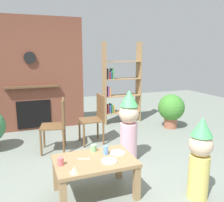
{
  "coord_description": "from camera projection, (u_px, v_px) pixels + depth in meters",
  "views": [
    {
      "loc": [
        -1.04,
        -2.72,
        1.64
      ],
      "look_at": [
        0.15,
        0.4,
        0.97
      ],
      "focal_mm": 38.01,
      "sensor_mm": 36.0,
      "label": 1
    }
  ],
  "objects": [
    {
      "name": "child_in_pink",
      "position": [
        129.0,
        124.0,
        3.62
      ],
      "size": [
        0.31,
        0.31,
        1.11
      ],
      "rotation": [
        0.0,
        0.0,
        -2.39
      ],
      "color": "#EAB2C6",
      "rests_on": "ground_plane"
    },
    {
      "name": "birthday_cake_slice",
      "position": [
        74.0,
        170.0,
        2.41
      ],
      "size": [
        0.1,
        0.1,
        0.07
      ],
      "primitive_type": "cone",
      "color": "#EAC68C",
      "rests_on": "coffee_table"
    },
    {
      "name": "brick_fireplace_feature",
      "position": [
        31.0,
        75.0,
        5.03
      ],
      "size": [
        2.2,
        0.28,
        2.4
      ],
      "color": "brown",
      "rests_on": "ground_plane"
    },
    {
      "name": "dining_chair_middle",
      "position": [
        96.0,
        116.0,
        4.36
      ],
      "size": [
        0.41,
        0.41,
        0.9
      ],
      "rotation": [
        0.0,
        0.0,
        3.13
      ],
      "color": "brown",
      "rests_on": "ground_plane"
    },
    {
      "name": "dining_chair_left",
      "position": [
        58.0,
        122.0,
        3.97
      ],
      "size": [
        0.48,
        0.48,
        0.9
      ],
      "rotation": [
        0.0,
        0.0,
        2.93
      ],
      "color": "brown",
      "rests_on": "ground_plane"
    },
    {
      "name": "paper_cup_near_right",
      "position": [
        61.0,
        161.0,
        2.57
      ],
      "size": [
        0.07,
        0.07,
        0.09
      ],
      "primitive_type": "cylinder",
      "color": "#E5666B",
      "rests_on": "coffee_table"
    },
    {
      "name": "bookshelf",
      "position": [
        119.0,
        86.0,
        5.58
      ],
      "size": [
        0.9,
        0.28,
        1.9
      ],
      "color": "#9E7A51",
      "rests_on": "ground_plane"
    },
    {
      "name": "child_with_cone_hat",
      "position": [
        200.0,
        156.0,
        2.65
      ],
      "size": [
        0.27,
        0.27,
        0.96
      ],
      "rotation": [
        0.0,
        0.0,
        2.73
      ],
      "color": "#E0CC66",
      "rests_on": "ground_plane"
    },
    {
      "name": "ground_plane",
      "position": [
        112.0,
        178.0,
        3.18
      ],
      "size": [
        12.0,
        12.0,
        0.0
      ],
      "primitive_type": "plane",
      "color": "gray"
    },
    {
      "name": "paper_plate_rear",
      "position": [
        109.0,
        161.0,
        2.67
      ],
      "size": [
        0.18,
        0.18,
        0.01
      ],
      "primitive_type": "cylinder",
      "color": "white",
      "rests_on": "coffee_table"
    },
    {
      "name": "paper_cup_center",
      "position": [
        93.0,
        148.0,
        2.94
      ],
      "size": [
        0.07,
        0.07,
        0.09
      ],
      "primitive_type": "cylinder",
      "color": "#8CD18C",
      "rests_on": "coffee_table"
    },
    {
      "name": "paper_plate_front",
      "position": [
        118.0,
        153.0,
        2.88
      ],
      "size": [
        0.18,
        0.18,
        0.01
      ],
      "primitive_type": "cylinder",
      "color": "white",
      "rests_on": "coffee_table"
    },
    {
      "name": "coffee_table",
      "position": [
        95.0,
        165.0,
        2.74
      ],
      "size": [
        0.91,
        0.62,
        0.45
      ],
      "color": "#9E7A51",
      "rests_on": "ground_plane"
    },
    {
      "name": "table_fork",
      "position": [
        84.0,
        159.0,
        2.73
      ],
      "size": [
        0.15,
        0.07,
        0.01
      ],
      "primitive_type": "cube",
      "rotation": [
        0.0,
        0.0,
        2.77
      ],
      "color": "silver",
      "rests_on": "coffee_table"
    },
    {
      "name": "potted_plant_tall",
      "position": [
        171.0,
        109.0,
        5.24
      ],
      "size": [
        0.58,
        0.58,
        0.75
      ],
      "color": "#9E5B42",
      "rests_on": "ground_plane"
    },
    {
      "name": "paper_cup_near_left",
      "position": [
        106.0,
        150.0,
        2.85
      ],
      "size": [
        0.06,
        0.06,
        0.1
      ],
      "primitive_type": "cylinder",
      "color": "#669EE0",
      "rests_on": "coffee_table"
    }
  ]
}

